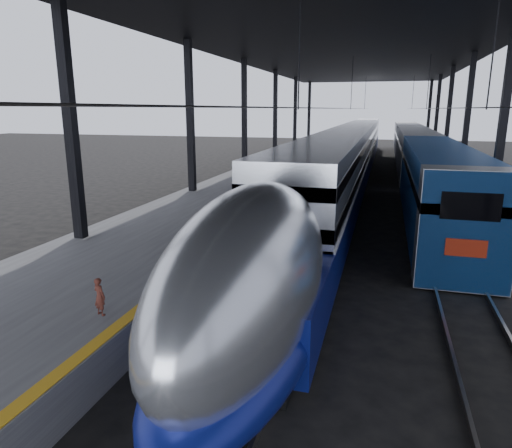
% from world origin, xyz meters
% --- Properties ---
extents(ground, '(160.00, 160.00, 0.00)m').
position_xyz_m(ground, '(0.00, 0.00, 0.00)').
color(ground, black).
rests_on(ground, ground).
extents(platform, '(6.00, 80.00, 1.00)m').
position_xyz_m(platform, '(-3.50, 20.00, 0.50)').
color(platform, '#4C4C4F').
rests_on(platform, ground).
extents(yellow_strip, '(0.30, 80.00, 0.01)m').
position_xyz_m(yellow_strip, '(-0.70, 20.00, 1.00)').
color(yellow_strip, '#CA8E13').
rests_on(yellow_strip, platform).
extents(rails, '(6.52, 80.00, 0.16)m').
position_xyz_m(rails, '(4.50, 20.00, 0.08)').
color(rails, slate).
rests_on(rails, ground).
extents(canopy, '(18.00, 75.00, 9.47)m').
position_xyz_m(canopy, '(1.90, 20.00, 9.12)').
color(canopy, black).
rests_on(canopy, ground).
extents(tgv_train, '(2.88, 65.20, 4.12)m').
position_xyz_m(tgv_train, '(2.00, 27.54, 1.93)').
color(tgv_train, silver).
rests_on(tgv_train, ground).
extents(second_train, '(2.74, 56.05, 3.78)m').
position_xyz_m(second_train, '(7.00, 32.87, 1.91)').
color(second_train, navy).
rests_on(second_train, ground).
extents(child, '(0.37, 0.30, 0.87)m').
position_xyz_m(child, '(-1.37, -0.38, 1.44)').
color(child, '#55251C').
rests_on(child, platform).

